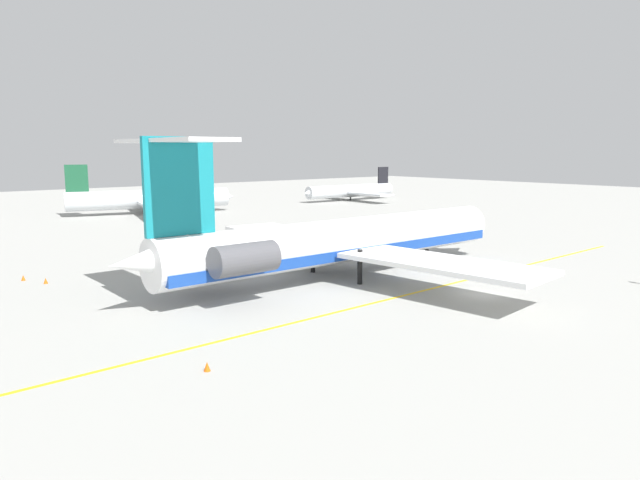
{
  "coord_description": "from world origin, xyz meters",
  "views": [
    {
      "loc": [
        -42.27,
        -28.9,
        12.54
      ],
      "look_at": [
        -3.72,
        17.25,
        3.19
      ],
      "focal_mm": 32.5,
      "sensor_mm": 36.0,
      "label": 1
    }
  ],
  "objects_px": {
    "airliner_mid_left": "(155,199)",
    "airliner_mid_right": "(348,191)",
    "ground_crew_near_tail": "(280,230)",
    "safety_cone_nose": "(207,366)",
    "safety_cone_wingtip": "(23,278)",
    "safety_cone_tail": "(46,281)",
    "main_jetliner": "(336,241)"
  },
  "relations": [
    {
      "from": "ground_crew_near_tail",
      "to": "safety_cone_nose",
      "type": "distance_m",
      "value": 50.67
    },
    {
      "from": "safety_cone_nose",
      "to": "airliner_mid_left",
      "type": "bearing_deg",
      "value": 67.73
    },
    {
      "from": "airliner_mid_left",
      "to": "safety_cone_tail",
      "type": "xyz_separation_m",
      "value": [
        -34.29,
        -52.02,
        -2.63
      ]
    },
    {
      "from": "airliner_mid_left",
      "to": "safety_cone_wingtip",
      "type": "xyz_separation_m",
      "value": [
        -35.59,
        -49.23,
        -2.63
      ]
    },
    {
      "from": "main_jetliner",
      "to": "safety_cone_nose",
      "type": "height_order",
      "value": "main_jetliner"
    },
    {
      "from": "main_jetliner",
      "to": "ground_crew_near_tail",
      "type": "distance_m",
      "value": 27.23
    },
    {
      "from": "safety_cone_wingtip",
      "to": "ground_crew_near_tail",
      "type": "bearing_deg",
      "value": 9.98
    },
    {
      "from": "airliner_mid_left",
      "to": "safety_cone_wingtip",
      "type": "height_order",
      "value": "airliner_mid_left"
    },
    {
      "from": "safety_cone_nose",
      "to": "safety_cone_wingtip",
      "type": "xyz_separation_m",
      "value": [
        -2.22,
        32.26,
        0.0
      ]
    },
    {
      "from": "main_jetliner",
      "to": "safety_cone_wingtip",
      "type": "relative_size",
      "value": 84.6
    },
    {
      "from": "airliner_mid_left",
      "to": "airliner_mid_right",
      "type": "height_order",
      "value": "airliner_mid_left"
    },
    {
      "from": "airliner_mid_left",
      "to": "airliner_mid_right",
      "type": "bearing_deg",
      "value": 12.06
    },
    {
      "from": "ground_crew_near_tail",
      "to": "safety_cone_wingtip",
      "type": "distance_m",
      "value": 35.76
    },
    {
      "from": "ground_crew_near_tail",
      "to": "safety_cone_nose",
      "type": "height_order",
      "value": "ground_crew_near_tail"
    },
    {
      "from": "airliner_mid_right",
      "to": "safety_cone_wingtip",
      "type": "relative_size",
      "value": 49.92
    },
    {
      "from": "safety_cone_tail",
      "to": "airliner_mid_left",
      "type": "bearing_deg",
      "value": 56.61
    },
    {
      "from": "airliner_mid_left",
      "to": "safety_cone_wingtip",
      "type": "distance_m",
      "value": 60.81
    },
    {
      "from": "main_jetliner",
      "to": "safety_cone_wingtip",
      "type": "distance_m",
      "value": 30.64
    },
    {
      "from": "safety_cone_nose",
      "to": "safety_cone_wingtip",
      "type": "bearing_deg",
      "value": 93.94
    },
    {
      "from": "main_jetliner",
      "to": "safety_cone_nose",
      "type": "bearing_deg",
      "value": -147.99
    },
    {
      "from": "main_jetliner",
      "to": "airliner_mid_right",
      "type": "xyz_separation_m",
      "value": [
        61.53,
        65.0,
        -1.29
      ]
    },
    {
      "from": "main_jetliner",
      "to": "safety_cone_wingtip",
      "type": "xyz_separation_m",
      "value": [
        -24.15,
        18.55,
        -3.43
      ]
    },
    {
      "from": "airliner_mid_right",
      "to": "safety_cone_nose",
      "type": "distance_m",
      "value": 114.74
    },
    {
      "from": "airliner_mid_left",
      "to": "ground_crew_near_tail",
      "type": "relative_size",
      "value": 18.08
    },
    {
      "from": "safety_cone_nose",
      "to": "safety_cone_tail",
      "type": "bearing_deg",
      "value": 91.77
    },
    {
      "from": "ground_crew_near_tail",
      "to": "safety_cone_wingtip",
      "type": "bearing_deg",
      "value": -68.82
    },
    {
      "from": "main_jetliner",
      "to": "safety_cone_wingtip",
      "type": "bearing_deg",
      "value": 142.46
    },
    {
      "from": "safety_cone_wingtip",
      "to": "safety_cone_tail",
      "type": "xyz_separation_m",
      "value": [
        1.31,
        -2.78,
        0.0
      ]
    },
    {
      "from": "airliner_mid_left",
      "to": "ground_crew_near_tail",
      "type": "bearing_deg",
      "value": -75.27
    },
    {
      "from": "safety_cone_tail",
      "to": "main_jetliner",
      "type": "bearing_deg",
      "value": -34.62
    },
    {
      "from": "airliner_mid_left",
      "to": "safety_cone_wingtip",
      "type": "bearing_deg",
      "value": -110.62
    },
    {
      "from": "airliner_mid_right",
      "to": "ground_crew_near_tail",
      "type": "height_order",
      "value": "airliner_mid_right"
    }
  ]
}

